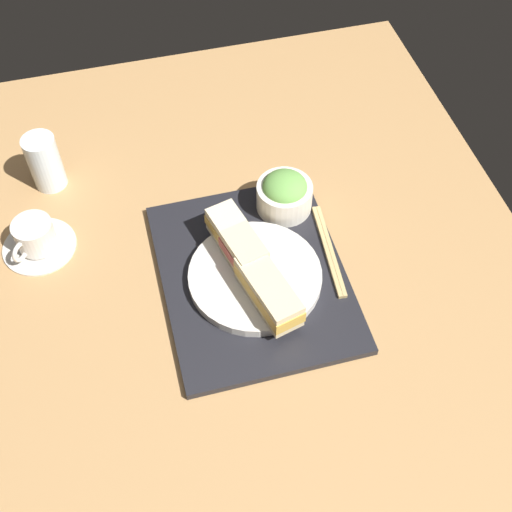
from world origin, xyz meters
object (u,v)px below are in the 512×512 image
Objects in this scene: sandwich_inner_far at (245,252)px; salad_bowl at (284,193)px; sandwich_plate at (253,277)px; sandwich_farmost at (229,228)px; coffee_cup at (36,238)px; sandwich_inner_near at (261,278)px; chopsticks_pair at (329,250)px; sandwich_nearmost at (278,305)px; drinking_glass at (45,162)px.

sandwich_inner_far is 15.55cm from salad_bowl.
sandwich_inner_far is at bearing 12.73° from sandwich_plate.
sandwich_plate is 4.61cm from sandwich_inner_far.
coffee_cup is (8.85, 32.77, -3.05)cm from sandwich_farmost.
sandwich_inner_near is 0.99× the size of sandwich_farmost.
sandwich_farmost is 0.70× the size of coffee_cup.
sandwich_inner_near reaches higher than coffee_cup.
sandwich_plate is at bearing -116.59° from coffee_cup.
sandwich_plate is 2.49× the size of sandwich_inner_near.
salad_bowl is at bearing -93.76° from coffee_cup.
chopsticks_pair is at bearing -110.32° from sandwich_farmost.
chopsticks_pair is (5.33, -13.72, -3.97)cm from sandwich_inner_near.
sandwich_inner_far is (5.68, 1.28, 0.13)cm from sandwich_inner_near.
coffee_cup is at bearing 86.24° from salad_bowl.
sandwich_inner_near is (5.68, 1.28, 0.01)cm from sandwich_nearmost.
sandwich_inner_far reaches higher than sandwich_farmost.
coffee_cup is at bearing 60.24° from sandwich_inner_near.
salad_bowl is (14.46, -9.66, 2.68)cm from sandwich_plate.
sandwich_nearmost is at bearing 161.40° from salad_bowl.
sandwich_inner_near is at bearing 152.47° from salad_bowl.
salad_bowl is (11.62, -10.30, -0.89)cm from sandwich_inner_far.
coffee_cup is (25.89, 36.63, -3.10)cm from sandwich_nearmost.
sandwich_inner_near reaches higher than sandwich_plate.
drinking_glass is (32.73, 31.35, 3.26)cm from sandwich_plate.
sandwich_inner_near is 0.89× the size of salad_bowl.
drinking_glass reaches higher than sandwich_inner_far.
sandwich_plate is 2.23× the size of salad_bowl.
sandwich_farmost is 0.90× the size of salad_bowl.
sandwich_plate is 38.81cm from coffee_cup.
sandwich_plate is at bearing -167.27° from sandwich_farmost.
sandwich_inner_far reaches higher than sandwich_nearmost.
salad_bowl reaches higher than sandwich_plate.
drinking_glass reaches higher than chopsticks_pair.
salad_bowl reaches higher than sandwich_inner_far.
salad_bowl is 13.25cm from chopsticks_pair.
chopsticks_pair is at bearing -68.76° from sandwich_inner_near.
drinking_glass reaches higher than sandwich_farmost.
sandwich_inner_near is 0.81× the size of drinking_glass.
sandwich_farmost is 0.82× the size of drinking_glass.
sandwich_plate is 2.40× the size of sandwich_inner_far.
chopsticks_pair is 1.79× the size of drinking_glass.
sandwich_plate is at bearing 12.73° from sandwich_nearmost.
sandwich_plate is 45.44cm from drinking_glass.
sandwich_inner_far is 42.85cm from drinking_glass.
sandwich_inner_near is at bearing 111.24° from chopsticks_pair.
coffee_cup reaches higher than sandwich_plate.
chopsticks_pair is at bearing -123.49° from drinking_glass.
sandwich_inner_near is 0.45× the size of chopsticks_pair.
sandwich_farmost is 0.46× the size of chopsticks_pair.
salad_bowl is 0.51× the size of chopsticks_pair.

